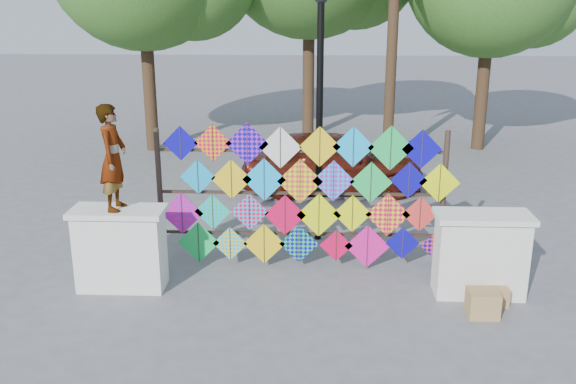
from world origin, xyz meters
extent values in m
plane|color=slate|center=(0.00, 0.00, 0.00)|extent=(80.00, 80.00, 0.00)
cube|color=white|center=(-2.70, -0.20, 0.60)|extent=(1.30, 0.55, 1.20)
cube|color=white|center=(-2.70, -0.20, 1.24)|extent=(1.40, 0.65, 0.08)
cube|color=white|center=(2.70, -0.20, 0.60)|extent=(1.30, 0.55, 1.20)
cube|color=white|center=(2.70, -0.20, 1.24)|extent=(1.40, 0.65, 0.08)
cylinder|color=#30221B|center=(-2.30, 0.80, 1.15)|extent=(0.09, 0.09, 2.30)
cylinder|color=#30221B|center=(2.30, 0.80, 1.15)|extent=(0.09, 0.09, 2.30)
cube|color=#30221B|center=(0.00, 0.80, 0.55)|extent=(4.60, 0.04, 0.04)
cube|color=#30221B|center=(0.00, 0.80, 1.25)|extent=(4.60, 0.04, 0.04)
cube|color=#30221B|center=(0.00, 0.80, 1.95)|extent=(4.60, 0.04, 0.04)
cube|color=#0C06A0|center=(-1.91, 0.74, 2.07)|extent=(0.56, 0.01, 0.56)
cube|color=#30221B|center=(-1.91, 0.73, 2.07)|extent=(0.01, 0.01, 0.55)
cube|color=#D1093E|center=(-1.39, 0.74, 2.08)|extent=(0.60, 0.01, 0.60)
cube|color=#30221B|center=(-1.39, 0.73, 2.08)|extent=(0.01, 0.01, 0.59)
cube|color=purple|center=(-0.84, 0.74, 2.07)|extent=(0.69, 0.01, 0.69)
cube|color=#30221B|center=(-0.84, 0.73, 2.07)|extent=(0.01, 0.01, 0.68)
cube|color=silver|center=(-0.32, 0.74, 2.02)|extent=(0.68, 0.01, 0.68)
cube|color=#30221B|center=(-0.32, 0.73, 2.02)|extent=(0.01, 0.01, 0.67)
cube|color=yellow|center=(0.30, 0.74, 2.04)|extent=(0.66, 0.01, 0.66)
cube|color=#30221B|center=(0.30, 0.73, 2.04)|extent=(0.01, 0.01, 0.65)
cube|color=#0BACFD|center=(0.83, 0.74, 2.04)|extent=(0.66, 0.01, 0.66)
cube|color=#30221B|center=(0.83, 0.73, 2.04)|extent=(0.01, 0.01, 0.65)
cube|color=green|center=(1.42, 0.74, 2.03)|extent=(0.73, 0.01, 0.73)
cube|color=#30221B|center=(1.42, 0.73, 2.03)|extent=(0.01, 0.01, 0.71)
cube|color=#0C06A0|center=(1.90, 0.74, 2.01)|extent=(0.63, 0.01, 0.63)
cube|color=#30221B|center=(1.90, 0.73, 2.01)|extent=(0.01, 0.01, 0.62)
cube|color=#0D9EDD|center=(-1.64, 0.70, 1.53)|extent=(0.57, 0.01, 0.57)
cube|color=#30221B|center=(-1.64, 0.69, 1.53)|extent=(0.01, 0.01, 0.56)
cube|color=yellow|center=(-1.10, 0.70, 1.50)|extent=(0.66, 0.01, 0.66)
cube|color=#30221B|center=(-1.10, 0.69, 1.50)|extent=(0.01, 0.01, 0.65)
cube|color=#0BACFD|center=(-0.58, 0.70, 1.50)|extent=(0.71, 0.01, 0.71)
cube|color=#30221B|center=(-0.58, 0.69, 1.50)|extent=(0.01, 0.01, 0.69)
cube|color=#DCF109|center=(0.00, 0.70, 1.48)|extent=(0.74, 0.01, 0.74)
cube|color=#30221B|center=(0.00, 0.69, 1.48)|extent=(0.01, 0.01, 0.73)
cube|color=#0BACFD|center=(0.53, 0.70, 1.49)|extent=(0.68, 0.01, 0.68)
cube|color=#30221B|center=(0.53, 0.69, 1.49)|extent=(0.01, 0.01, 0.67)
cube|color=green|center=(1.12, 0.70, 1.47)|extent=(0.68, 0.01, 0.68)
cube|color=#30221B|center=(1.12, 0.69, 1.47)|extent=(0.01, 0.01, 0.67)
cube|color=#0C06A0|center=(1.72, 0.70, 1.52)|extent=(0.59, 0.01, 0.59)
cube|color=#30221B|center=(1.72, 0.69, 1.52)|extent=(0.01, 0.01, 0.58)
cube|color=#DCF109|center=(2.21, 0.70, 1.48)|extent=(0.65, 0.01, 0.65)
cube|color=#30221B|center=(2.21, 0.69, 1.48)|extent=(0.01, 0.01, 0.64)
cube|color=purple|center=(-1.92, 0.66, 0.93)|extent=(0.71, 0.01, 0.71)
cube|color=#30221B|center=(-1.92, 0.65, 0.93)|extent=(0.01, 0.01, 0.70)
cube|color=green|center=(-1.42, 0.66, 0.96)|extent=(0.60, 0.01, 0.60)
cube|color=#30221B|center=(-1.42, 0.65, 0.96)|extent=(0.01, 0.01, 0.59)
cube|color=#D1093E|center=(-0.82, 0.66, 0.96)|extent=(0.63, 0.01, 0.63)
cube|color=#30221B|center=(-0.82, 0.65, 0.96)|extent=(0.01, 0.01, 0.62)
cube|color=#D1093E|center=(-0.24, 0.66, 0.92)|extent=(0.68, 0.01, 0.68)
cube|color=#30221B|center=(-0.24, 0.65, 0.92)|extent=(0.01, 0.01, 0.67)
cube|color=#DCF109|center=(0.31, 0.66, 0.93)|extent=(0.73, 0.01, 0.73)
cube|color=#30221B|center=(0.31, 0.65, 0.93)|extent=(0.01, 0.01, 0.71)
cube|color=#DCF109|center=(0.84, 0.66, 0.96)|extent=(0.63, 0.01, 0.63)
cube|color=#30221B|center=(0.84, 0.65, 0.96)|extent=(0.01, 0.01, 0.61)
cube|color=yellow|center=(1.41, 0.66, 0.95)|extent=(0.72, 0.01, 0.72)
cube|color=#30221B|center=(1.41, 0.65, 0.95)|extent=(0.01, 0.01, 0.71)
cube|color=red|center=(1.92, 0.66, 0.97)|extent=(0.58, 0.01, 0.58)
cube|color=#30221B|center=(1.92, 0.65, 0.97)|extent=(0.01, 0.01, 0.57)
cube|color=green|center=(-1.66, 0.62, 0.44)|extent=(0.70, 0.01, 0.70)
cube|color=#30221B|center=(-1.66, 0.61, 0.44)|extent=(0.01, 0.01, 0.68)
cube|color=#0BACFD|center=(-1.14, 0.62, 0.43)|extent=(0.58, 0.01, 0.58)
cube|color=#30221B|center=(-1.14, 0.61, 0.43)|extent=(0.01, 0.01, 0.57)
cube|color=yellow|center=(-0.58, 0.62, 0.43)|extent=(0.69, 0.01, 0.69)
cube|color=#30221B|center=(-0.58, 0.61, 0.43)|extent=(0.01, 0.01, 0.68)
cube|color=green|center=(-0.01, 0.62, 0.44)|extent=(0.65, 0.01, 0.65)
cube|color=#30221B|center=(-0.01, 0.61, 0.44)|extent=(0.01, 0.01, 0.64)
cube|color=#D1093E|center=(0.59, 0.62, 0.42)|extent=(0.54, 0.01, 0.54)
cube|color=#30221B|center=(0.59, 0.61, 0.42)|extent=(0.01, 0.01, 0.53)
cube|color=#D81486|center=(1.10, 0.62, 0.41)|extent=(0.74, 0.01, 0.74)
cube|color=#30221B|center=(1.10, 0.61, 0.41)|extent=(0.01, 0.01, 0.72)
cube|color=#0C06A0|center=(1.66, 0.62, 0.48)|extent=(0.54, 0.01, 0.54)
cube|color=#30221B|center=(1.66, 0.61, 0.48)|extent=(0.01, 0.01, 0.53)
cube|color=red|center=(2.29, 0.62, 0.45)|extent=(0.67, 0.01, 0.67)
cube|color=#30221B|center=(2.29, 0.61, 0.45)|extent=(0.01, 0.01, 0.66)
cylinder|color=#432A1C|center=(-4.50, 9.00, 1.93)|extent=(0.36, 0.36, 3.85)
cylinder|color=#432A1C|center=(0.00, 11.00, 2.06)|extent=(0.36, 0.36, 4.12)
cylinder|color=#432A1C|center=(5.00, 9.50, 1.79)|extent=(0.36, 0.36, 3.58)
cylinder|color=#432A1C|center=(2.20, 8.00, 2.75)|extent=(0.28, 0.28, 5.50)
imported|color=#99999E|center=(-2.70, -0.20, 2.06)|extent=(0.39, 0.58, 1.57)
imported|color=#4E160D|center=(0.62, 5.07, 0.70)|extent=(4.24, 1.95, 1.41)
cylinder|color=black|center=(0.30, 2.00, 2.10)|extent=(0.12, 0.12, 4.20)
cube|color=#A58350|center=(2.61, -0.88, 0.19)|extent=(0.42, 0.38, 0.38)
cube|color=#A58350|center=(2.89, -0.52, 0.14)|extent=(0.33, 0.30, 0.28)
camera|label=1|loc=(0.22, -9.12, 4.32)|focal=40.00mm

